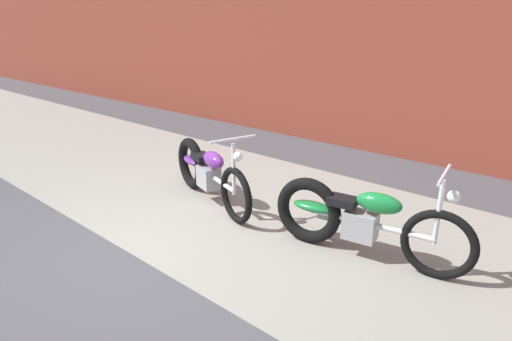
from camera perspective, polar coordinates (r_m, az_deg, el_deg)
The scene contains 4 objects.
ground_plane at distance 4.56m, azimuth -15.91°, elevation -11.04°, with size 80.00×80.00×0.00m, color #47474C.
sidewalk_slab at distance 5.58m, azimuth -0.89°, elevation -4.46°, with size 36.00×3.50×0.01m, color gray.
motorcycle_purple at distance 5.62m, azimuth -6.72°, elevation -0.09°, with size 1.94×0.84×1.03m.
motorcycle_green at distance 4.37m, azimuth 12.94°, elevation -6.30°, with size 2.00×0.60×1.03m.
Camera 1 is at (3.40, -2.06, 2.25)m, focal length 29.77 mm.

